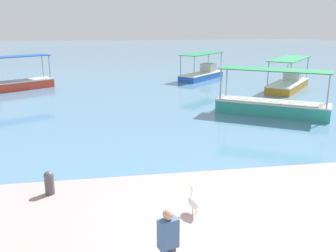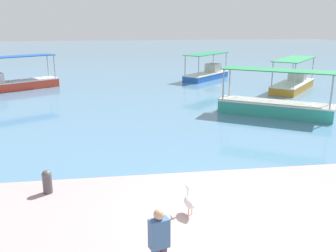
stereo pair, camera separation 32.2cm
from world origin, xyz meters
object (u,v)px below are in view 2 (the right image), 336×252
Objects in this scene: fishing_boat_outer at (275,106)px; mooring_bollard at (47,181)px; fisherman_standing at (159,244)px; fishing_boat_far_right at (10,83)px; fishing_boat_near_right at (293,83)px; pelican at (190,202)px; fishing_boat_center at (207,73)px.

fishing_boat_outer is 8.08× the size of mooring_bollard.
fisherman_standing reaches higher than mooring_bollard.
mooring_bollard is (5.71, -18.80, -0.19)m from fishing_boat_far_right.
fishing_boat_outer is 8.80m from fishing_boat_near_right.
fishing_boat_near_right is 22.47m from mooring_bollard.
pelican is 4.58m from mooring_bollard.
mooring_bollard is 5.54m from fisherman_standing.
fishing_boat_outer reaches higher than fishing_boat_near_right.
fishing_boat_center is 6.23× the size of pelican.
fishing_boat_near_right is 3.35× the size of fisherman_standing.
fishing_boat_near_right is 1.13× the size of fishing_boat_center.
pelican is 1.06× the size of mooring_bollard.
fishing_boat_center is at bearing 11.77° from fishing_boat_far_right.
fishing_boat_near_right reaches higher than mooring_bollard.
mooring_bollard is at bearing -135.10° from fishing_boat_near_right.
fishing_boat_outer is 1.08× the size of fishing_boat_near_right.
mooring_bollard is (-4.13, 1.96, 0.03)m from pelican.
fishing_boat_far_right is 3.96× the size of fisherman_standing.
fishing_boat_center is 16.73m from fishing_boat_far_right.
fishing_boat_center is at bearing 73.98° from fisherman_standing.
fisherman_standing is (-1.19, -2.71, 0.53)m from pelican.
fishing_boat_outer reaches higher than fisherman_standing.
fishing_boat_center is (-0.50, 13.76, -0.01)m from fishing_boat_outer.
fishing_boat_far_right is (-16.88, 10.35, 0.04)m from fishing_boat_outer.
fishing_boat_far_right is at bearing 106.91° from mooring_bollard.
fisherman_standing reaches higher than pelican.
fishing_boat_near_right is at bearing -7.73° from fishing_boat_far_right.
fishing_boat_center is at bearing 92.08° from fishing_boat_outer.
fishing_boat_outer is 15.48m from fisherman_standing.
fishing_boat_far_right is at bearing 115.38° from pelican.
mooring_bollard is (-11.17, -8.45, -0.14)m from fishing_boat_outer.
fishing_boat_outer reaches higher than fishing_boat_far_right.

